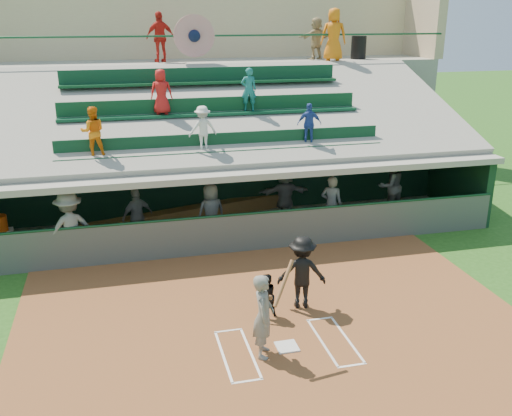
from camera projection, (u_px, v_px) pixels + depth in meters
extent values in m
plane|color=#215016|center=(287.00, 348.00, 11.46)|extent=(100.00, 100.00, 0.00)
cube|color=brown|center=(280.00, 335.00, 11.92)|extent=(11.00, 9.00, 0.02)
cube|color=silver|center=(287.00, 347.00, 11.45)|extent=(0.43, 0.43, 0.03)
cube|color=white|center=(251.00, 352.00, 11.28)|extent=(0.05, 1.80, 0.01)
cube|color=silver|center=(322.00, 342.00, 11.62)|extent=(0.05, 1.80, 0.01)
cube|color=white|center=(223.00, 356.00, 11.16)|extent=(0.05, 1.80, 0.01)
cube|color=white|center=(347.00, 339.00, 11.75)|extent=(0.05, 1.80, 0.01)
cube|color=white|center=(228.00, 331.00, 12.05)|extent=(0.60, 0.05, 0.01)
cube|color=white|center=(320.00, 319.00, 12.51)|extent=(0.60, 0.05, 0.01)
cube|color=white|center=(247.00, 381.00, 10.39)|extent=(0.60, 0.05, 0.01)
cube|color=white|center=(352.00, 365.00, 10.86)|extent=(0.60, 0.05, 0.01)
cube|color=#99958B|center=(224.00, 230.00, 17.65)|extent=(16.00, 3.50, 0.04)
cube|color=gray|center=(192.00, 119.00, 23.11)|extent=(20.00, 3.00, 4.60)
cube|color=#50554F|center=(235.00, 234.00, 15.87)|extent=(16.00, 0.06, 1.10)
cylinder|color=#133B20|center=(235.00, 215.00, 15.69)|extent=(16.00, 0.08, 0.08)
cube|color=black|center=(214.00, 181.00, 18.91)|extent=(16.00, 0.25, 2.20)
cube|color=black|center=(458.00, 179.00, 19.11)|extent=(0.25, 3.50, 2.20)
cube|color=gray|center=(223.00, 162.00, 16.95)|extent=(16.40, 3.90, 0.18)
cube|color=gray|center=(205.00, 167.00, 20.50)|extent=(16.40, 3.50, 2.30)
cube|color=gray|center=(198.00, 126.00, 21.64)|extent=(16.40, 0.30, 4.60)
cube|color=gray|center=(211.00, 110.00, 18.24)|extent=(16.40, 6.51, 2.37)
cube|color=#0D3922|center=(226.00, 151.00, 16.30)|extent=(9.40, 0.42, 0.08)
cube|color=#0B321E|center=(224.00, 140.00, 16.39)|extent=(9.40, 0.06, 0.45)
cube|color=#0D3C24|center=(214.00, 114.00, 17.80)|extent=(9.40, 0.42, 0.08)
cube|color=#0D3A1F|center=(213.00, 105.00, 17.90)|extent=(9.40, 0.06, 0.45)
cube|color=#0C391D|center=(204.00, 83.00, 19.30)|extent=(9.40, 0.42, 0.08)
cube|color=#0C3621|center=(203.00, 74.00, 19.40)|extent=(9.40, 0.06, 0.45)
imported|color=orange|center=(93.00, 131.00, 15.34)|extent=(0.66, 0.52, 1.35)
imported|color=silver|center=(203.00, 128.00, 16.03)|extent=(0.87, 0.59, 1.25)
imported|color=#254397|center=(309.00, 124.00, 16.75)|extent=(0.76, 0.45, 1.21)
imported|color=red|center=(161.00, 92.00, 17.30)|extent=(0.71, 0.50, 1.36)
imported|color=#176967|center=(249.00, 89.00, 17.92)|extent=(0.52, 0.37, 1.34)
cylinder|color=#154225|center=(194.00, 36.00, 20.67)|extent=(20.00, 0.07, 0.07)
cylinder|color=red|center=(194.00, 36.00, 20.65)|extent=(1.50, 0.06, 1.50)
sphere|color=#0C1533|center=(194.00, 36.00, 20.62)|extent=(0.44, 0.44, 0.44)
cube|color=tan|center=(183.00, 18.00, 23.23)|extent=(20.00, 0.40, 3.20)
cube|color=tan|center=(424.00, 18.00, 24.11)|extent=(0.40, 3.00, 3.20)
imported|color=#5C5F5A|center=(263.00, 316.00, 10.95)|extent=(0.56, 0.71, 1.71)
cylinder|color=#955E36|center=(284.00, 283.00, 10.65)|extent=(0.56, 0.54, 0.75)
sphere|color=brown|center=(270.00, 298.00, 10.85)|extent=(0.10, 0.10, 0.10)
imported|color=black|center=(266.00, 296.00, 12.46)|extent=(0.60, 0.54, 1.02)
imported|color=black|center=(302.00, 272.00, 12.81)|extent=(1.21, 0.86, 1.70)
cube|color=olive|center=(210.00, 211.00, 18.59)|extent=(14.94, 4.62, 0.46)
imported|color=#5E615C|center=(70.00, 228.00, 14.94)|extent=(1.46, 1.14, 2.00)
imported|color=#61645E|center=(137.00, 216.00, 16.36)|extent=(1.04, 0.80, 1.65)
imported|color=#555752|center=(211.00, 212.00, 16.58)|extent=(0.93, 0.71, 1.70)
imported|color=#5D5F5A|center=(285.00, 194.00, 18.14)|extent=(1.64, 0.59, 1.75)
imported|color=#5D5F5A|center=(331.00, 204.00, 17.17)|extent=(0.77, 0.68, 1.77)
imported|color=#555853|center=(390.00, 186.00, 18.68)|extent=(1.11, 0.96, 1.96)
cylinder|color=black|center=(359.00, 47.00, 23.19)|extent=(0.61, 0.61, 0.91)
imported|color=red|center=(160.00, 37.00, 21.51)|extent=(1.16, 0.71, 1.85)
imported|color=orange|center=(334.00, 35.00, 21.89)|extent=(1.11, 0.88, 1.99)
imported|color=tan|center=(316.00, 38.00, 22.95)|extent=(1.60, 1.01, 1.64)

